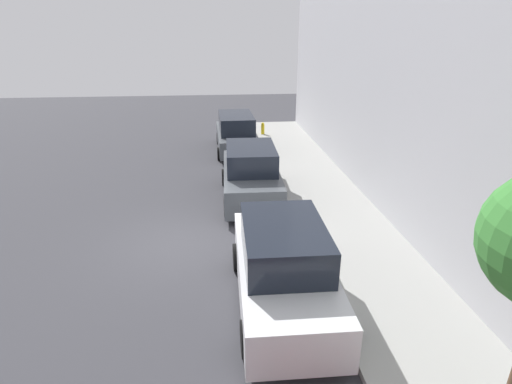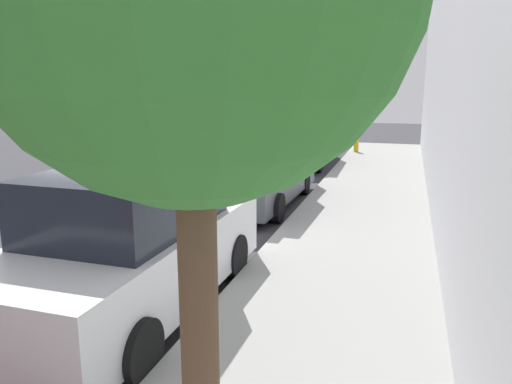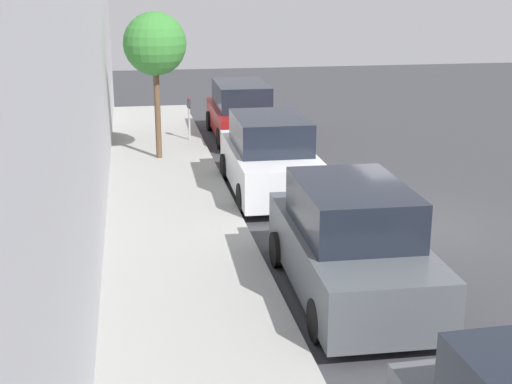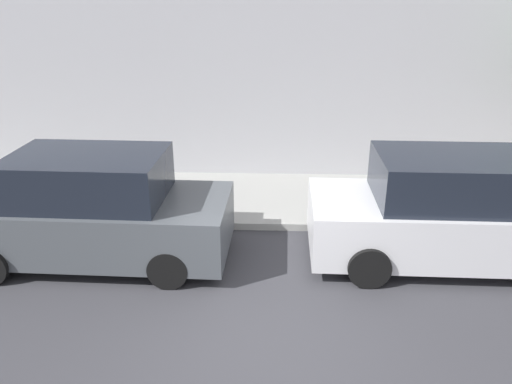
{
  "view_description": "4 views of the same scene",
  "coord_description": "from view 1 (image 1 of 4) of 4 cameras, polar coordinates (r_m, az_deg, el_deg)",
  "views": [
    {
      "loc": [
        1.09,
        -10.49,
        5.76
      ],
      "look_at": [
        2.29,
        1.33,
        1.0
      ],
      "focal_mm": 28.0,
      "sensor_mm": 36.0,
      "label": 1
    },
    {
      "loc": [
        5.89,
        -8.61,
        3.08
      ],
      "look_at": [
        3.18,
        0.29,
        1.0
      ],
      "focal_mm": 35.0,
      "sensor_mm": 36.0,
      "label": 2
    },
    {
      "loc": [
        5.84,
        14.03,
        5.18
      ],
      "look_at": [
        3.36,
        0.14,
        1.0
      ],
      "focal_mm": 50.0,
      "sensor_mm": 36.0,
      "label": 3
    },
    {
      "loc": [
        -5.62,
        0.05,
        4.57
      ],
      "look_at": [
        3.12,
        0.37,
        1.0
      ],
      "focal_mm": 35.0,
      "sensor_mm": 36.0,
      "label": 4
    }
  ],
  "objects": [
    {
      "name": "fire_hydrant",
      "position": [
        23.86,
        0.97,
        9.08
      ],
      "size": [
        0.2,
        0.2,
        0.69
      ],
      "color": "gold",
      "rests_on": "sidewalk"
    },
    {
      "name": "parked_suv_third",
      "position": [
        14.59,
        -0.74,
        2.52
      ],
      "size": [
        2.09,
        4.85,
        1.98
      ],
      "color": "#4C5156",
      "rests_on": "ground_plane"
    },
    {
      "name": "parked_suv_second",
      "position": [
        8.99,
        3.87,
        -10.7
      ],
      "size": [
        2.08,
        4.83,
        1.98
      ],
      "color": "silver",
      "rests_on": "ground_plane"
    },
    {
      "name": "ground_plane",
      "position": [
        12.01,
        -10.38,
        -7.2
      ],
      "size": [
        60.0,
        60.0,
        0.0
      ],
      "primitive_type": "plane",
      "color": "#38383D"
    },
    {
      "name": "parked_minivan_fourth",
      "position": [
        20.79,
        -2.84,
        8.36
      ],
      "size": [
        2.02,
        4.94,
        1.9
      ],
      "color": "#4C5156",
      "rests_on": "ground_plane"
    },
    {
      "name": "sidewalk",
      "position": [
        12.55,
        13.05,
        -5.71
      ],
      "size": [
        2.99,
        32.0,
        0.15
      ],
      "color": "#9E9E99",
      "rests_on": "ground_plane"
    }
  ]
}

